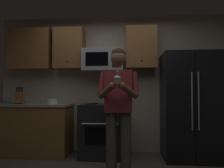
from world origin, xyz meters
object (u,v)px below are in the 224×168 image
object	(u,v)px
knife_block	(20,97)
oven_range	(102,130)
bowl_small_colored	(7,102)
person	(118,102)
microwave	(103,60)
cupcake	(117,80)
bowl_large_white	(52,101)
refrigerator	(189,106)

from	to	relation	value
knife_block	oven_range	bearing A→B (deg)	1.12
bowl_small_colored	person	size ratio (longest dim) A/B	0.07
microwave	person	size ratio (longest dim) A/B	0.42
person	cupcake	size ratio (longest dim) A/B	10.13
bowl_large_white	person	distance (m)	1.50
microwave	person	distance (m)	1.26
bowl_large_white	person	size ratio (longest dim) A/B	0.11
oven_range	person	distance (m)	1.06
knife_block	bowl_small_colored	size ratio (longest dim) A/B	2.44
knife_block	cupcake	distance (m)	2.19
knife_block	bowl_small_colored	world-z (taller)	knife_block
knife_block	bowl_large_white	bearing A→B (deg)	1.23
oven_range	knife_block	bearing A→B (deg)	-178.88
microwave	cupcake	distance (m)	1.41
microwave	bowl_large_white	bearing A→B (deg)	-171.47
knife_block	refrigerator	bearing A→B (deg)	-0.18
refrigerator	bowl_large_white	distance (m)	2.41
oven_range	bowl_large_white	bearing A→B (deg)	-178.95
oven_range	bowl_large_white	xyz separation A→B (m)	(-0.91, -0.02, 0.50)
bowl_small_colored	cupcake	xyz separation A→B (m)	(2.13, -1.25, 0.34)
bowl_large_white	knife_block	bearing A→B (deg)	-178.77
knife_block	bowl_large_white	distance (m)	0.61
oven_range	person	bearing A→B (deg)	-68.85
refrigerator	bowl_large_white	size ratio (longest dim) A/B	9.52
microwave	bowl_large_white	world-z (taller)	microwave
microwave	bowl_large_white	distance (m)	1.19
microwave	person	xyz separation A→B (m)	(0.33, -0.98, -0.72)
microwave	cupcake	xyz separation A→B (m)	(0.33, -1.31, -0.43)
microwave	person	world-z (taller)	microwave
refrigerator	person	xyz separation A→B (m)	(-1.17, -0.82, 0.10)
microwave	refrigerator	xyz separation A→B (m)	(1.50, -0.16, -0.82)
oven_range	knife_block	xyz separation A→B (m)	(-1.51, -0.03, 0.57)
cupcake	microwave	bearing A→B (deg)	104.25
refrigerator	knife_block	distance (m)	3.01
microwave	bowl_small_colored	distance (m)	1.96
oven_range	refrigerator	distance (m)	1.56
person	knife_block	bearing A→B (deg)	155.79
oven_range	person	size ratio (longest dim) A/B	0.53
knife_block	bowl_large_white	xyz separation A→B (m)	(0.60, 0.01, -0.07)
bowl_large_white	bowl_small_colored	size ratio (longest dim) A/B	1.44
microwave	refrigerator	size ratio (longest dim) A/B	0.41
refrigerator	bowl_large_white	bearing A→B (deg)	179.46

